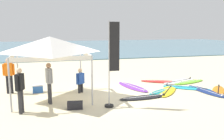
% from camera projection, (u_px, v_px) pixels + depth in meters
% --- Properties ---
extents(ground_plane, '(80.00, 80.00, 0.00)m').
position_uv_depth(ground_plane, '(110.00, 94.00, 11.56)').
color(ground_plane, beige).
extents(sea, '(80.00, 36.00, 0.10)m').
position_uv_depth(sea, '(62.00, 47.00, 40.43)').
color(sea, '#568499').
rests_on(sea, ground).
extents(canopy_tent, '(3.21, 3.21, 2.75)m').
position_uv_depth(canopy_tent, '(50.00, 45.00, 10.56)').
color(canopy_tent, '#B7B7BC').
rests_on(canopy_tent, ground).
extents(surfboard_purple, '(1.28, 2.66, 0.19)m').
position_uv_depth(surfboard_purple, '(132.00, 87.00, 12.87)').
color(surfboard_purple, purple).
rests_on(surfboard_purple, ground).
extents(surfboard_cyan, '(2.35, 1.99, 0.19)m').
position_uv_depth(surfboard_cyan, '(186.00, 88.00, 12.67)').
color(surfboard_cyan, '#23B2CC').
rests_on(surfboard_cyan, ground).
extents(surfboard_lime, '(2.40, 1.27, 0.19)m').
position_uv_depth(surfboard_lime, '(189.00, 82.00, 14.02)').
color(surfboard_lime, '#7AD12D').
rests_on(surfboard_lime, ground).
extents(surfboard_black, '(2.38, 0.80, 0.19)m').
position_uv_depth(surfboard_black, '(144.00, 97.00, 10.91)').
color(surfboard_black, black).
rests_on(surfboard_black, ground).
extents(surfboard_orange, '(1.79, 1.96, 0.19)m').
position_uv_depth(surfboard_orange, '(218.00, 90.00, 12.15)').
color(surfboard_orange, orange).
rests_on(surfboard_orange, ground).
extents(surfboard_red, '(2.57, 1.78, 0.19)m').
position_uv_depth(surfboard_red, '(163.00, 82.00, 14.12)').
color(surfboard_red, red).
rests_on(surfboard_red, ground).
extents(surfboard_navy, '(0.86, 2.58, 0.19)m').
position_uv_depth(surfboard_navy, '(206.00, 91.00, 11.99)').
color(surfboard_navy, navy).
rests_on(surfboard_navy, ground).
extents(surfboard_teal, '(1.99, 1.43, 0.19)m').
position_uv_depth(surfboard_teal, '(162.00, 91.00, 11.94)').
color(surfboard_teal, '#19847F').
rests_on(surfboard_teal, ground).
extents(surfboard_white, '(2.66, 1.56, 0.19)m').
position_uv_depth(surfboard_white, '(179.00, 81.00, 14.20)').
color(surfboard_white, white).
rests_on(surfboard_white, ground).
extents(surfboard_yellow, '(2.08, 2.34, 0.19)m').
position_uv_depth(surfboard_yellow, '(168.00, 91.00, 12.03)').
color(surfboard_yellow, yellow).
rests_on(surfboard_yellow, ground).
extents(person_black, '(0.32, 0.53, 1.71)m').
position_uv_depth(person_black, '(20.00, 87.00, 8.80)').
color(person_black, '#2D2D33').
rests_on(person_black, ground).
extents(person_orange, '(0.55, 0.23, 1.71)m').
position_uv_depth(person_orange, '(9.00, 73.00, 11.55)').
color(person_orange, black).
rests_on(person_orange, ground).
extents(person_grey, '(0.28, 0.54, 1.71)m').
position_uv_depth(person_grey, '(49.00, 80.00, 9.96)').
color(person_grey, '#2D2D33').
rests_on(person_grey, ground).
extents(person_blue, '(0.45, 0.40, 1.20)m').
position_uv_depth(person_blue, '(80.00, 80.00, 11.71)').
color(person_blue, '#2D2D33').
rests_on(person_blue, ground).
extents(banner_flag, '(0.60, 0.36, 3.40)m').
position_uv_depth(banner_flag, '(112.00, 68.00, 9.46)').
color(banner_flag, '#99999E').
rests_on(banner_flag, ground).
extents(gear_bag_near_tent, '(0.64, 0.41, 0.28)m').
position_uv_depth(gear_bag_near_tent, '(75.00, 105.00, 9.44)').
color(gear_bag_near_tent, '#232328').
rests_on(gear_bag_near_tent, ground).
extents(cooler_box, '(0.50, 0.36, 0.39)m').
position_uv_depth(cooler_box, '(38.00, 88.00, 11.85)').
color(cooler_box, '#2D60B7').
rests_on(cooler_box, ground).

